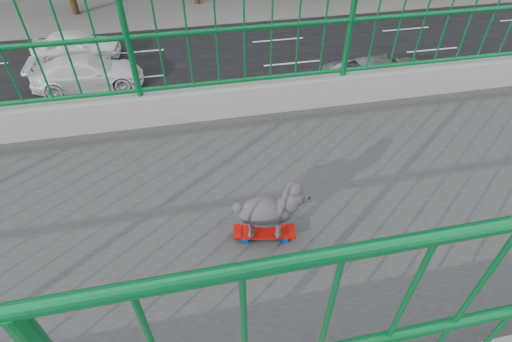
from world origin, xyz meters
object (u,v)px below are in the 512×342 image
object	(u,v)px
poodle	(269,209)
car_2	(384,77)
skateboard	(264,232)
car_3	(87,73)
car_4	(76,45)

from	to	relation	value
poodle	car_2	size ratio (longest dim) A/B	0.09
poodle	skateboard	bearing A→B (deg)	-90.00
car_3	car_4	bearing A→B (deg)	15.91
skateboard	car_4	xyz separation A→B (m)	(-19.02, -5.70, -6.30)
skateboard	car_4	bearing A→B (deg)	-152.96
car_2	car_4	distance (m)	15.49
skateboard	car_2	size ratio (longest dim) A/B	0.08
skateboard	car_4	distance (m)	20.84
skateboard	car_3	size ratio (longest dim) A/B	0.09
skateboard	car_4	size ratio (longest dim) A/B	0.10
skateboard	car_2	xyz separation A→B (m)	(-12.62, 8.41, -6.26)
skateboard	car_3	bearing A→B (deg)	-152.81
poodle	car_4	bearing A→B (deg)	-152.89
car_2	car_3	distance (m)	13.57
poodle	car_3	bearing A→B (deg)	-152.73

